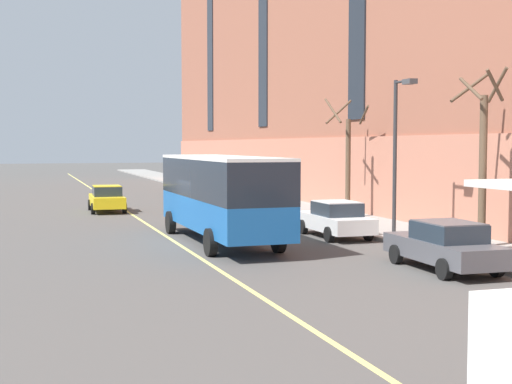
{
  "coord_description": "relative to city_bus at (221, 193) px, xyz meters",
  "views": [
    {
      "loc": [
        -6.91,
        -28.4,
        3.94
      ],
      "look_at": [
        3.14,
        2.36,
        1.8
      ],
      "focal_mm": 50.0,
      "sensor_mm": 36.0,
      "label": 1
    }
  ],
  "objects": [
    {
      "name": "ground_plane",
      "position": [
        -0.58,
        0.91,
        -2.03
      ],
      "size": [
        260.0,
        260.0,
        0.0
      ],
      "primitive_type": "plane",
      "color": "#4C4947"
    },
    {
      "name": "parked_car_darkgray_4",
      "position": [
        5.05,
        -8.24,
        -1.25
      ],
      "size": [
        2.09,
        4.82,
        1.56
      ],
      "color": "#4C4C51",
      "rests_on": "ground"
    },
    {
      "name": "street_lamp",
      "position": [
        6.92,
        -1.89,
        2.08
      ],
      "size": [
        0.36,
        1.48,
        6.41
      ],
      "color": "#2D2D30",
      "rests_on": "sidewalk"
    },
    {
      "name": "city_bus",
      "position": [
        0.0,
        0.0,
        0.0
      ],
      "size": [
        2.94,
        10.71,
        3.49
      ],
      "color": "#19569E",
      "rests_on": "ground"
    },
    {
      "name": "sidewalk",
      "position": [
        8.41,
        3.91,
        -1.96
      ],
      "size": [
        4.18,
        160.0,
        0.15
      ],
      "primitive_type": "cube",
      "color": "gray",
      "rests_on": "ground"
    },
    {
      "name": "parked_car_green_5",
      "position": [
        4.99,
        19.03,
        -1.25
      ],
      "size": [
        1.98,
        4.31,
        1.56
      ],
      "color": "#23603D",
      "rests_on": "ground"
    },
    {
      "name": "street_tree_far_uptown",
      "position": [
        8.67,
        6.54,
        1.25
      ],
      "size": [
        2.1,
        2.09,
        6.25
      ],
      "color": "brown",
      "rests_on": "sidewalk"
    },
    {
      "name": "taxi_cab",
      "position": [
        -2.86,
        15.01,
        -1.25
      ],
      "size": [
        2.08,
        4.48,
        1.56
      ],
      "color": "yellow",
      "rests_on": "ground"
    },
    {
      "name": "lane_centerline",
      "position": [
        -1.7,
        3.91,
        -2.03
      ],
      "size": [
        0.16,
        140.0,
        0.01
      ],
      "primitive_type": "cube",
      "color": "#E0D66B",
      "rests_on": "ground"
    },
    {
      "name": "parked_car_black_2",
      "position": [
        4.98,
        10.07,
        -1.25
      ],
      "size": [
        2.03,
        4.31,
        1.56
      ],
      "color": "black",
      "rests_on": "ground"
    },
    {
      "name": "parked_car_white_1",
      "position": [
        5.11,
        0.17,
        -1.25
      ],
      "size": [
        2.0,
        4.6,
        1.56
      ],
      "color": "silver",
      "rests_on": "ground"
    },
    {
      "name": "street_tree_mid_block",
      "position": [
        8.7,
        -5.0,
        1.52
      ],
      "size": [
        1.75,
        1.66,
        6.63
      ],
      "color": "brown",
      "rests_on": "sidewalk"
    },
    {
      "name": "parked_car_champagne_3",
      "position": [
        5.26,
        27.74,
        -1.25
      ],
      "size": [
        2.06,
        4.25,
        1.56
      ],
      "color": "#BCAD89",
      "rests_on": "ground"
    }
  ]
}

